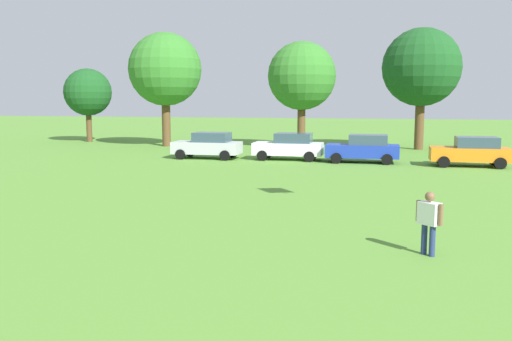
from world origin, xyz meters
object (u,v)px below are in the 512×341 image
parked_car_blue_2 (364,148)px  tree_far_right (422,68)px  adult_bystander (429,218)px  parked_car_white_1 (289,146)px  parked_car_orange_3 (471,151)px  tree_far_left (88,92)px  tree_left (165,70)px  parked_car_silver_0 (208,145)px  tree_right (302,76)px

parked_car_blue_2 → tree_far_right: 11.67m
adult_bystander → parked_car_blue_2: size_ratio=0.37×
parked_car_white_1 → parked_car_orange_3: size_ratio=1.00×
adult_bystander → tree_far_right: (1.52, 29.22, 5.17)m
parked_car_white_1 → parked_car_blue_2: (4.59, -0.47, 0.00)m
tree_far_left → tree_far_right: bearing=-2.2°
parked_car_white_1 → tree_far_right: tree_far_right is taller
tree_left → parked_car_orange_3: bearing=-21.5°
tree_left → adult_bystander: bearing=-56.6°
tree_far_left → tree_left: 9.10m
parked_car_silver_0 → parked_car_white_1: 5.21m
tree_far_left → tree_far_right: tree_far_right is taller
parked_car_white_1 → tree_far_left: size_ratio=0.66×
adult_bystander → tree_far_left: (-26.71, 30.32, 3.44)m
adult_bystander → parked_car_silver_0: bearing=-18.2°
parked_car_white_1 → tree_left: size_ratio=0.47×
tree_left → tree_right: (10.86, 0.92, -0.58)m
parked_car_blue_2 → tree_left: (-15.97, 8.09, 5.26)m
parked_car_silver_0 → tree_right: tree_right is taller
parked_car_white_1 → tree_far_left: (-19.88, 10.36, 3.52)m
parked_car_white_1 → tree_right: bearing=-86.5°
tree_far_left → tree_right: (19.36, -1.81, 1.16)m
parked_car_blue_2 → tree_far_right: tree_far_right is taller
tree_left → tree_far_right: size_ratio=1.00×
parked_car_white_1 → parked_car_silver_0: bearing=4.9°
parked_car_white_1 → tree_far_left: tree_far_left is taller
parked_car_blue_2 → tree_right: bearing=-60.4°
adult_bystander → tree_far_left: 40.55m
parked_car_white_1 → tree_left: 14.67m
tree_right → parked_car_silver_0: bearing=-117.4°
parked_car_blue_2 → tree_left: size_ratio=0.47×
parked_car_blue_2 → tree_far_left: bearing=-23.9°
tree_far_right → adult_bystander: bearing=-93.0°
parked_car_silver_0 → adult_bystander: bearing=121.6°
tree_far_right → tree_left: bearing=-175.3°
parked_car_orange_3 → tree_far_left: (-30.46, 11.39, 3.52)m
parked_car_white_1 → parked_car_orange_3: 10.62m
adult_bystander → parked_car_orange_3: 19.30m
parked_car_silver_0 → parked_car_white_1: bearing=-175.1°
parked_car_orange_3 → tree_far_left: tree_far_left is taller
parked_car_orange_3 → tree_far_left: 32.71m
parked_car_white_1 → parked_car_orange_3: same height
adult_bystander → parked_car_orange_3: (3.75, 18.93, -0.08)m
tree_far_left → adult_bystander: bearing=-48.6°
parked_car_orange_3 → tree_left: 24.18m
parked_car_white_1 → tree_right: size_ratio=0.53×
tree_far_left → tree_far_right: size_ratio=0.72×
tree_far_right → parked_car_blue_2: bearing=-111.1°
parked_car_blue_2 → parked_car_orange_3: same height
parked_car_orange_3 → tree_right: tree_right is taller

